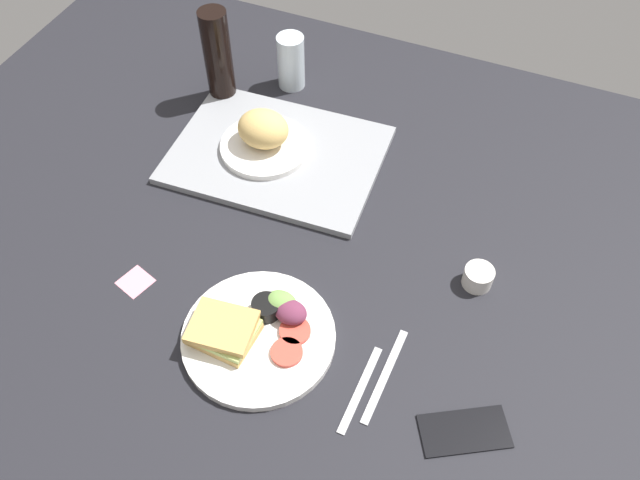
{
  "coord_description": "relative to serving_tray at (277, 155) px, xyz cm",
  "views": [
    {
      "loc": [
        31.6,
        -67.21,
        102.18
      ],
      "look_at": [
        2.0,
        3.0,
        4.0
      ],
      "focal_mm": 36.54,
      "sensor_mm": 36.0,
      "label": 1
    }
  ],
  "objects": [
    {
      "name": "cell_phone",
      "position": [
        54.53,
        -44.75,
        -0.4
      ],
      "size": [
        16.07,
        13.42,
        0.8
      ],
      "primitive_type": "cube",
      "rotation": [
        0.0,
        0.0,
        0.52
      ],
      "color": "black",
      "rests_on": "ground_plane"
    },
    {
      "name": "sticky_note",
      "position": [
        -10.62,
        -40.48,
        -0.74
      ],
      "size": [
        7.04,
        7.04,
        0.12
      ],
      "primitive_type": "cube",
      "rotation": [
        0.0,
        0.0,
        -0.31
      ],
      "color": "pink",
      "rests_on": "ground_plane"
    },
    {
      "name": "fork",
      "position": [
        36.42,
        -44.46,
        -0.55
      ],
      "size": [
        1.9,
        17.03,
        0.5
      ],
      "primitive_type": "cube",
      "rotation": [
        0.0,
        0.0,
        1.54
      ],
      "color": "#B7B7BC",
      "rests_on": "ground_plane"
    },
    {
      "name": "plate_with_salad",
      "position": [
        15.75,
        -42.04,
        0.96
      ],
      "size": [
        27.31,
        27.31,
        5.4
      ],
      "color": "white",
      "rests_on": "ground_plane"
    },
    {
      "name": "serving_tray",
      "position": [
        0.0,
        0.0,
        0.0
      ],
      "size": [
        46.75,
        35.43,
        1.6
      ],
      "primitive_type": "cube",
      "rotation": [
        0.0,
        0.0,
        0.06
      ],
      "color": "gray",
      "rests_on": "ground_plane"
    },
    {
      "name": "bread_plate_near",
      "position": [
        -3.02,
        0.34,
        4.28
      ],
      "size": [
        19.54,
        19.54,
        9.08
      ],
      "color": "white",
      "rests_on": "serving_tray"
    },
    {
      "name": "ground_plane",
      "position": [
        16.94,
        -23.48,
        -2.3
      ],
      "size": [
        190.0,
        150.0,
        3.0
      ],
      "primitive_type": "cube",
      "color": "black"
    },
    {
      "name": "soda_bottle",
      "position": [
        -20.63,
        13.79,
        10.58
      ],
      "size": [
        6.4,
        6.4,
        22.75
      ],
      "primitive_type": "cylinder",
      "color": "black",
      "rests_on": "ground_plane"
    },
    {
      "name": "knife",
      "position": [
        39.42,
        -40.46,
        -0.55
      ],
      "size": [
        2.1,
        19.04,
        0.5
      ],
      "primitive_type": "cube",
      "rotation": [
        0.0,
        0.0,
        1.53
      ],
      "color": "#B7B7BC",
      "rests_on": "ground_plane"
    },
    {
      "name": "drinking_glass",
      "position": [
        -7.32,
        24.12,
        5.87
      ],
      "size": [
        6.46,
        6.46,
        13.34
      ],
      "primitive_type": "cylinder",
      "color": "silver",
      "rests_on": "ground_plane"
    },
    {
      "name": "espresso_cup",
      "position": [
        48.97,
        -15.65,
        1.2
      ],
      "size": [
        5.6,
        5.6,
        4.0
      ],
      "primitive_type": "cylinder",
      "color": "silver",
      "rests_on": "ground_plane"
    }
  ]
}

